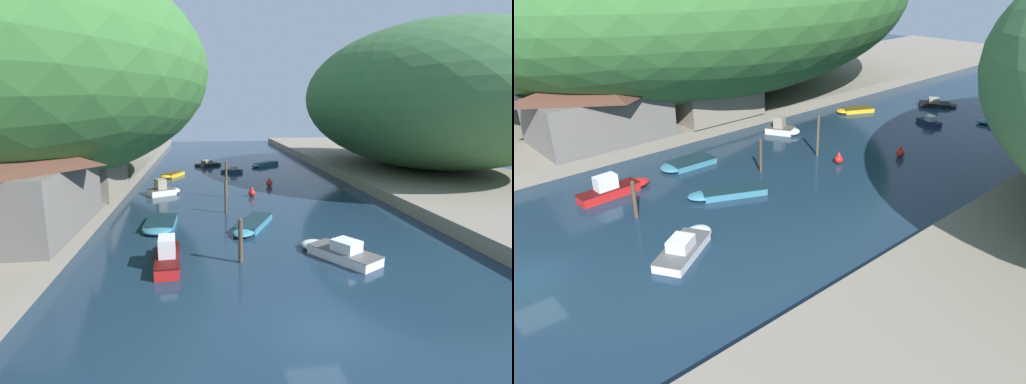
% 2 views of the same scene
% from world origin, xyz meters
% --- Properties ---
extents(water_surface, '(130.00, 130.00, 0.00)m').
position_xyz_m(water_surface, '(0.00, 30.00, 0.00)').
color(water_surface, '#192D42').
rests_on(water_surface, ground).
extents(left_bank, '(22.00, 120.00, 1.13)m').
position_xyz_m(left_bank, '(-23.53, 30.00, 0.57)').
color(left_bank, gray).
rests_on(left_bank, ground).
extents(right_bank, '(22.00, 120.00, 1.13)m').
position_xyz_m(right_bank, '(23.53, 30.00, 0.57)').
color(right_bank, gray).
rests_on(right_bank, ground).
extents(hillside_right, '(30.80, 43.12, 18.13)m').
position_xyz_m(hillside_right, '(24.63, 35.52, 10.20)').
color(hillside_right, '#3D6B3D').
rests_on(hillside_right, right_bank).
extents(waterfront_building, '(8.00, 11.99, 5.98)m').
position_xyz_m(waterfront_building, '(-16.22, 12.06, 4.23)').
color(waterfront_building, slate).
rests_on(waterfront_building, left_bank).
extents(boathouse_shed, '(6.98, 9.56, 4.56)m').
position_xyz_m(boathouse_shed, '(-15.58, 23.82, 3.49)').
color(boathouse_shed, gray).
rests_on(boathouse_shed, left_bank).
extents(boat_cabin_cruiser, '(1.65, 5.73, 1.74)m').
position_xyz_m(boat_cabin_cruiser, '(-6.75, 8.47, 0.52)').
color(boat_cabin_cruiser, red).
rests_on(boat_cabin_cruiser, water_surface).
extents(boat_mid_channel, '(3.33, 4.57, 0.49)m').
position_xyz_m(boat_mid_channel, '(-8.80, 38.56, 0.24)').
color(boat_mid_channel, gold).
rests_on(boat_mid_channel, water_surface).
extents(boat_red_skiff, '(4.36, 5.56, 1.24)m').
position_xyz_m(boat_red_skiff, '(3.35, 7.95, 0.39)').
color(boat_red_skiff, white).
rests_on(boat_red_skiff, water_surface).
extents(boat_yellow_tender, '(3.73, 3.04, 1.73)m').
position_xyz_m(boat_yellow_tender, '(-8.67, 27.40, 0.51)').
color(boat_yellow_tender, silver).
rests_on(boat_yellow_tender, water_surface).
extents(boat_far_upstream, '(4.60, 3.99, 0.97)m').
position_xyz_m(boat_far_upstream, '(-3.62, 47.85, 0.30)').
color(boat_far_upstream, black).
rests_on(boat_far_upstream, water_surface).
extents(boat_small_dinghy, '(5.06, 4.75, 0.54)m').
position_xyz_m(boat_small_dinghy, '(4.68, 46.56, 0.26)').
color(boat_small_dinghy, teal).
rests_on(boat_small_dinghy, water_surface).
extents(boat_navy_launch, '(2.30, 4.78, 0.51)m').
position_xyz_m(boat_navy_launch, '(-7.89, 15.35, 0.25)').
color(boat_navy_launch, teal).
rests_on(boat_navy_launch, water_surface).
extents(boat_white_cruiser, '(3.34, 2.03, 1.00)m').
position_xyz_m(boat_white_cruiser, '(-0.74, 40.89, 0.31)').
color(boat_white_cruiser, navy).
rests_on(boat_white_cruiser, water_surface).
extents(boat_moored_right, '(3.92, 5.98, 0.53)m').
position_xyz_m(boat_moored_right, '(-1.13, 14.31, 0.26)').
color(boat_moored_right, teal).
rests_on(boat_moored_right, water_surface).
extents(mooring_post_nearest, '(0.28, 0.28, 2.69)m').
position_xyz_m(mooring_post_nearest, '(-2.53, 7.84, 1.35)').
color(mooring_post_nearest, '#4C3D2D').
rests_on(mooring_post_nearest, water_surface).
extents(mooring_post_middle, '(0.21, 0.21, 2.82)m').
position_xyz_m(mooring_post_middle, '(-2.72, 19.22, 1.42)').
color(mooring_post_middle, '#4C3D2D').
rests_on(mooring_post_middle, water_surface).
extents(mooring_post_fourth, '(0.23, 0.23, 3.64)m').
position_xyz_m(mooring_post_fourth, '(-2.31, 25.51, 1.83)').
color(mooring_post_fourth, brown).
rests_on(mooring_post_fourth, water_surface).
extents(channel_buoy_near, '(0.74, 0.74, 1.10)m').
position_xyz_m(channel_buoy_near, '(2.94, 30.55, 0.43)').
color(channel_buoy_near, red).
rests_on(channel_buoy_near, water_surface).
extents(channel_buoy_far, '(0.71, 0.71, 1.06)m').
position_xyz_m(channel_buoy_far, '(0.28, 25.39, 0.41)').
color(channel_buoy_far, red).
rests_on(channel_buoy_far, water_surface).
extents(person_on_quay, '(0.25, 0.40, 1.69)m').
position_xyz_m(person_on_quay, '(-13.50, 9.61, 2.11)').
color(person_on_quay, '#282D3D').
rests_on(person_on_quay, left_bank).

